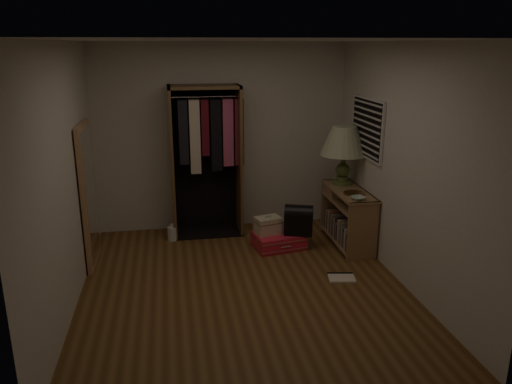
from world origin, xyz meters
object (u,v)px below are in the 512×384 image
at_px(floor_mirror, 89,195).
at_px(black_bag, 299,219).
at_px(pink_suitcase, 279,240).
at_px(train_case, 268,225).
at_px(table_lamp, 344,142).
at_px(open_wardrobe, 207,148).
at_px(white_jug, 173,233).
at_px(console_bookshelf, 346,215).

xyz_separation_m(floor_mirror, black_bag, (2.57, -0.02, -0.45)).
distance_m(pink_suitcase, black_bag, 0.39).
bearing_deg(pink_suitcase, train_case, 158.34).
xyz_separation_m(pink_suitcase, black_bag, (0.25, -0.05, 0.30)).
bearing_deg(floor_mirror, pink_suitcase, 0.82).
xyz_separation_m(pink_suitcase, table_lamp, (0.92, 0.26, 1.23)).
bearing_deg(table_lamp, pink_suitcase, -164.45).
relative_size(pink_suitcase, black_bag, 1.74).
xyz_separation_m(open_wardrobe, pink_suitcase, (0.84, -0.74, -1.12)).
bearing_deg(black_bag, floor_mirror, -161.23).
distance_m(open_wardrobe, table_lamp, 1.83).
height_order(pink_suitcase, white_jug, white_jug).
height_order(console_bookshelf, white_jug, console_bookshelf).
bearing_deg(floor_mirror, train_case, 1.57).
distance_m(console_bookshelf, floor_mirror, 3.27).
bearing_deg(pink_suitcase, open_wardrobe, 128.05).
bearing_deg(open_wardrobe, white_jug, -155.78).
distance_m(open_wardrobe, black_bag, 1.58).
distance_m(train_case, black_bag, 0.41).
bearing_deg(train_case, floor_mirror, 167.20).
distance_m(train_case, white_jug, 1.33).
relative_size(open_wardrobe, white_jug, 8.73).
bearing_deg(pink_suitcase, black_bag, -22.83).
relative_size(pink_suitcase, train_case, 1.94).
relative_size(open_wardrobe, floor_mirror, 1.21).
bearing_deg(open_wardrobe, console_bookshelf, -22.36).
relative_size(floor_mirror, white_jug, 7.24).
distance_m(floor_mirror, white_jug, 1.33).
height_order(floor_mirror, black_bag, floor_mirror).
distance_m(table_lamp, white_jug, 2.61).
bearing_deg(console_bookshelf, pink_suitcase, -179.20).
xyz_separation_m(open_wardrobe, floor_mirror, (-1.48, -0.77, -0.37)).
bearing_deg(black_bag, console_bookshelf, 24.85).
xyz_separation_m(pink_suitcase, white_jug, (-1.37, 0.50, 0.00)).
distance_m(pink_suitcase, train_case, 0.25).
height_order(floor_mirror, train_case, floor_mirror).
xyz_separation_m(floor_mirror, pink_suitcase, (2.32, 0.03, -0.75)).
height_order(black_bag, table_lamp, table_lamp).
relative_size(open_wardrobe, table_lamp, 2.51).
relative_size(console_bookshelf, table_lamp, 1.37).
bearing_deg(table_lamp, floor_mirror, -174.89).
xyz_separation_m(open_wardrobe, white_jug, (-0.52, -0.24, -1.12)).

